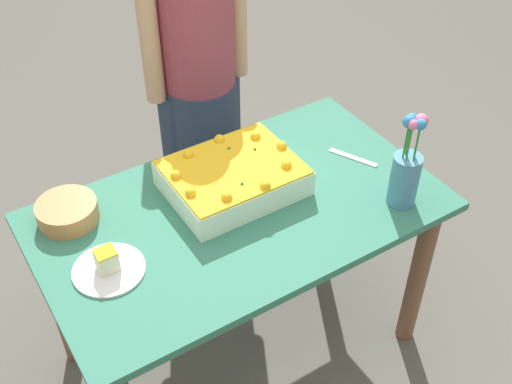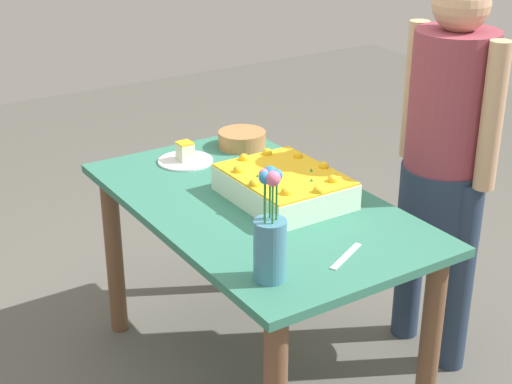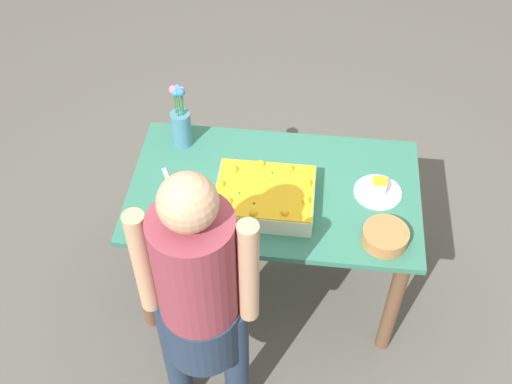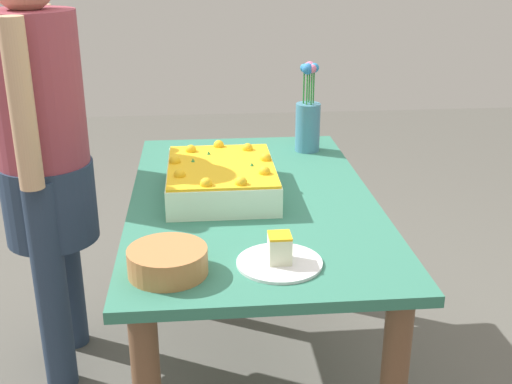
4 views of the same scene
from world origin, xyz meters
The scene contains 8 objects.
ground_plane centered at (0.00, 0.00, 0.00)m, with size 8.00×8.00×0.00m, color #5B5952.
dining_table centered at (0.00, 0.00, 0.61)m, with size 1.32×0.77×0.74m.
sheet_cake centered at (0.03, 0.10, 0.79)m, with size 0.43×0.34×0.12m.
serving_plate_with_slice centered at (-0.47, -0.03, 0.76)m, with size 0.22×0.22×0.08m.
cake_knife centered at (0.49, 0.01, 0.74)m, with size 0.19×0.02×0.00m, color silver.
flower_vase centered at (0.47, -0.25, 0.87)m, with size 0.09×0.09×0.34m.
fruit_bowl centered at (-0.49, 0.25, 0.77)m, with size 0.20×0.20×0.07m, color #BD7B45.
person_standing centered at (0.22, 0.68, 0.85)m, with size 0.45×0.31×1.49m.
Camera 3 is at (-0.14, 1.97, 2.89)m, focal length 45.00 mm.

